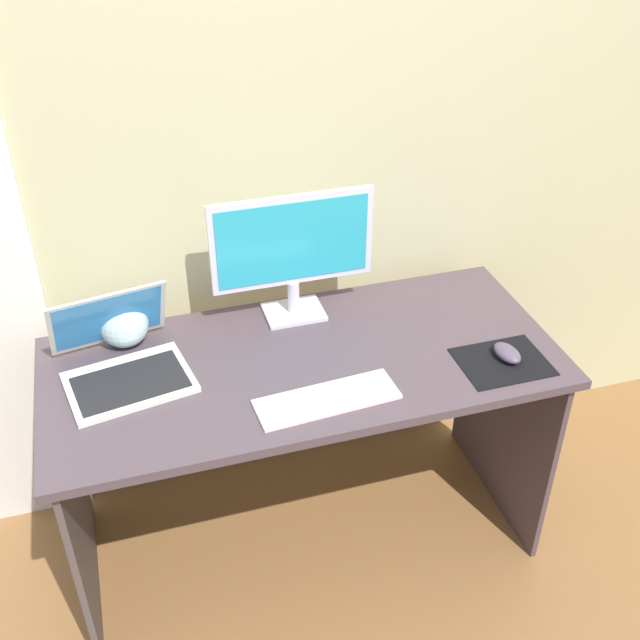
{
  "coord_description": "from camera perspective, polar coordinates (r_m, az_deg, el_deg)",
  "views": [
    {
      "loc": [
        -0.46,
        -1.68,
        2.07
      ],
      "look_at": [
        0.04,
        -0.02,
        0.88
      ],
      "focal_mm": 43.11,
      "sensor_mm": 36.0,
      "label": 1
    }
  ],
  "objects": [
    {
      "name": "desk",
      "position": [
        2.28,
        -1.22,
        -5.96
      ],
      "size": [
        1.46,
        0.65,
        0.75
      ],
      "color": "#493B43",
      "rests_on": "ground_plane"
    },
    {
      "name": "laptop",
      "position": [
        2.17,
        -14.47,
        -2.93
      ],
      "size": [
        0.38,
        0.38,
        0.22
      ],
      "color": "silver",
      "rests_on": "desk"
    },
    {
      "name": "wall_back",
      "position": [
        2.29,
        -4.31,
        13.35
      ],
      "size": [
        6.0,
        0.04,
        2.5
      ],
      "primitive_type": "cube",
      "color": "#C1BD90",
      "rests_on": "ground_plane"
    },
    {
      "name": "keyboard_external",
      "position": [
        2.04,
        0.52,
        -5.9
      ],
      "size": [
        0.39,
        0.15,
        0.01
      ],
      "primitive_type": "cube",
      "rotation": [
        0.0,
        0.0,
        0.07
      ],
      "color": "white",
      "rests_on": "desk"
    },
    {
      "name": "ground_plane",
      "position": [
        2.7,
        -1.06,
        -15.59
      ],
      "size": [
        8.0,
        8.0,
        0.0
      ],
      "primitive_type": "plane",
      "color": "brown"
    },
    {
      "name": "fishbowl",
      "position": [
        2.28,
        -14.37,
        -0.25
      ],
      "size": [
        0.14,
        0.14,
        0.14
      ],
      "primitive_type": "sphere",
      "color": "silver",
      "rests_on": "desk"
    },
    {
      "name": "monitor",
      "position": [
        2.26,
        -2.05,
        5.24
      ],
      "size": [
        0.49,
        0.14,
        0.4
      ],
      "color": "silver",
      "rests_on": "desk"
    },
    {
      "name": "mousepad",
      "position": [
        2.23,
        13.39,
        -3.04
      ],
      "size": [
        0.25,
        0.2,
        0.0
      ],
      "primitive_type": "cube",
      "color": "black",
      "rests_on": "desk"
    },
    {
      "name": "mouse",
      "position": [
        2.24,
        13.72,
        -2.39
      ],
      "size": [
        0.07,
        0.11,
        0.04
      ],
      "primitive_type": "ellipsoid",
      "rotation": [
        0.0,
        0.0,
        0.14
      ],
      "color": "#52445B",
      "rests_on": "mousepad"
    }
  ]
}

